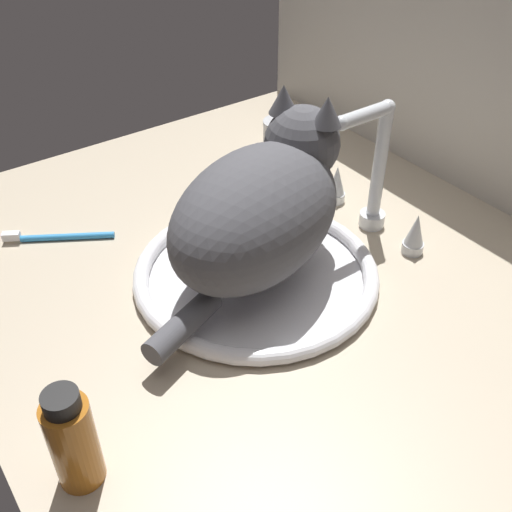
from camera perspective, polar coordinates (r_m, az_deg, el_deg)
countertop at (r=88.70cm, az=0.71°, el=-2.11°), size 100.37×81.56×3.00cm
backsplash_wall at (r=105.74cm, az=20.13°, el=14.99°), size 100.37×2.40×42.38cm
sink_basin at (r=85.78cm, az=0.00°, el=-1.60°), size 34.44×34.44×2.24cm
faucet at (r=93.65cm, az=10.91°, el=6.82°), size 20.42×11.63×21.02cm
cat at (r=80.97cm, az=0.76°, el=4.79°), size 27.44×37.78×21.62cm
amber_bottle at (r=63.31cm, az=-16.75°, el=-16.13°), size 4.66×4.66×12.49cm
metal_jar at (r=114.16cm, az=2.19°, el=10.86°), size 6.08×6.08×7.29cm
toothbrush at (r=98.13cm, az=-18.18°, el=1.73°), size 9.63×14.83×1.70cm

